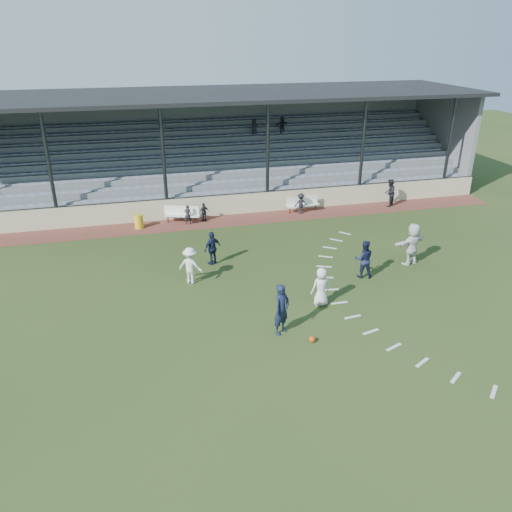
# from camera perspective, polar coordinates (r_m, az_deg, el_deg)

# --- Properties ---
(ground) EXTENTS (90.00, 90.00, 0.00)m
(ground) POSITION_cam_1_polar(r_m,az_deg,el_deg) (19.65, 1.79, -6.38)
(ground) COLOR #293917
(ground) RESTS_ON ground
(cinder_track) EXTENTS (34.00, 2.00, 0.02)m
(cinder_track) POSITION_cam_1_polar(r_m,az_deg,el_deg) (28.93, -3.87, 4.02)
(cinder_track) COLOR brown
(cinder_track) RESTS_ON ground
(retaining_wall) EXTENTS (34.00, 0.18, 1.20)m
(retaining_wall) POSITION_cam_1_polar(r_m,az_deg,el_deg) (29.71, -4.28, 5.77)
(retaining_wall) COLOR #C3BA96
(retaining_wall) RESTS_ON ground
(bench_left) EXTENTS (2.02, 1.09, 0.95)m
(bench_left) POSITION_cam_1_polar(r_m,az_deg,el_deg) (28.78, -8.46, 4.92)
(bench_left) COLOR white
(bench_left) RESTS_ON cinder_track
(bench_right) EXTENTS (2.03, 0.61, 0.95)m
(bench_right) POSITION_cam_1_polar(r_m,az_deg,el_deg) (30.36, 5.34, 6.11)
(bench_right) COLOR white
(bench_right) RESTS_ON cinder_track
(trash_bin) EXTENTS (0.49, 0.49, 0.78)m
(trash_bin) POSITION_cam_1_polar(r_m,az_deg,el_deg) (28.40, -13.25, 3.88)
(trash_bin) COLOR gold
(trash_bin) RESTS_ON cinder_track
(football) EXTENTS (0.23, 0.23, 0.23)m
(football) POSITION_cam_1_polar(r_m,az_deg,el_deg) (17.93, 6.44, -9.43)
(football) COLOR #C9420B
(football) RESTS_ON ground
(player_white_lead) EXTENTS (0.83, 0.59, 1.60)m
(player_white_lead) POSITION_cam_1_polar(r_m,az_deg,el_deg) (19.91, 7.45, -3.51)
(player_white_lead) COLOR silver
(player_white_lead) RESTS_ON ground
(player_navy_lead) EXTENTS (0.85, 0.79, 1.94)m
(player_navy_lead) POSITION_cam_1_polar(r_m,az_deg,el_deg) (17.91, 2.96, -6.09)
(player_navy_lead) COLOR #131A36
(player_navy_lead) RESTS_ON ground
(player_navy_mid) EXTENTS (0.98, 0.85, 1.73)m
(player_navy_mid) POSITION_cam_1_polar(r_m,az_deg,el_deg) (22.46, 12.21, -0.34)
(player_navy_mid) COLOR #131A36
(player_navy_mid) RESTS_ON ground
(player_white_wing) EXTENTS (1.23, 1.07, 1.65)m
(player_white_wing) POSITION_cam_1_polar(r_m,az_deg,el_deg) (21.63, -7.51, -1.08)
(player_white_wing) COLOR silver
(player_white_wing) RESTS_ON ground
(player_navy_wing) EXTENTS (1.01, 0.83, 1.62)m
(player_navy_wing) POSITION_cam_1_polar(r_m,az_deg,el_deg) (23.28, -5.00, 0.90)
(player_navy_wing) COLOR #131A36
(player_navy_wing) RESTS_ON ground
(player_white_back) EXTENTS (1.95, 1.14, 2.00)m
(player_white_back) POSITION_cam_1_polar(r_m,az_deg,el_deg) (24.28, 17.41, 1.34)
(player_white_back) COLOR silver
(player_white_back) RESTS_ON ground
(official) EXTENTS (1.04, 1.05, 1.71)m
(official) POSITION_cam_1_polar(r_m,az_deg,el_deg) (32.21, 15.02, 7.00)
(official) COLOR black
(official) RESTS_ON cinder_track
(sub_left_near) EXTENTS (0.46, 0.35, 1.12)m
(sub_left_near) POSITION_cam_1_polar(r_m,az_deg,el_deg) (28.42, -7.80, 4.70)
(sub_left_near) COLOR black
(sub_left_near) RESTS_ON cinder_track
(sub_left_far) EXTENTS (0.68, 0.48, 1.07)m
(sub_left_far) POSITION_cam_1_polar(r_m,az_deg,el_deg) (28.82, -5.96, 5.01)
(sub_left_far) COLOR black
(sub_left_far) RESTS_ON cinder_track
(sub_right) EXTENTS (0.82, 0.49, 1.25)m
(sub_right) POSITION_cam_1_polar(r_m,az_deg,el_deg) (29.99, 5.12, 6.01)
(sub_right) COLOR black
(sub_right) RESTS_ON cinder_track
(grandstand) EXTENTS (34.60, 9.00, 6.61)m
(grandstand) POSITION_cam_1_polar(r_m,az_deg,el_deg) (33.74, -5.80, 10.82)
(grandstand) COLOR slate
(grandstand) RESTS_ON ground
(penalty_arc) EXTENTS (3.89, 14.63, 0.01)m
(penalty_arc) POSITION_cam_1_polar(r_m,az_deg,el_deg) (21.02, 12.71, -4.82)
(penalty_arc) COLOR silver
(penalty_arc) RESTS_ON ground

